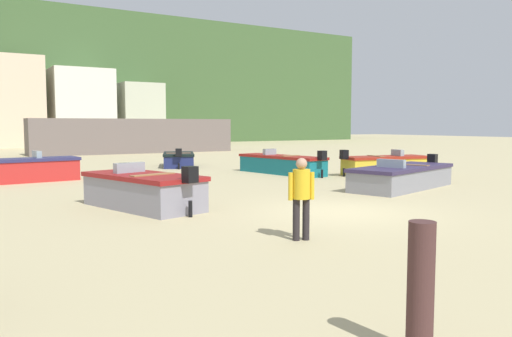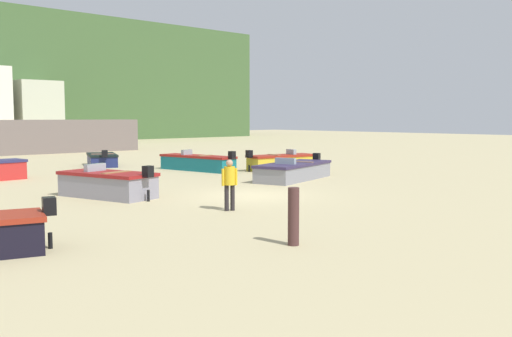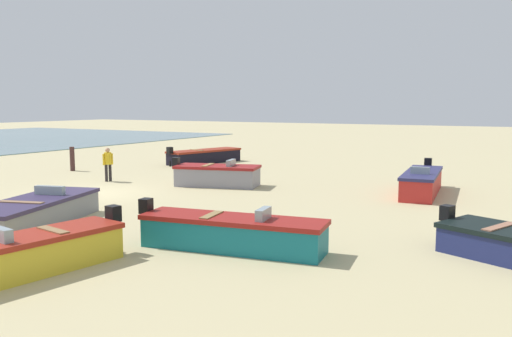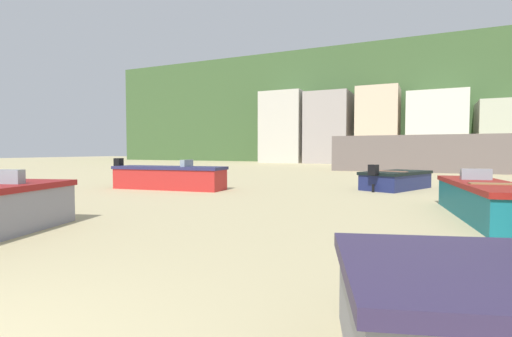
{
  "view_description": "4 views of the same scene",
  "coord_description": "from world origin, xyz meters",
  "px_view_note": "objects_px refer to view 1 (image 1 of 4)",
  "views": [
    {
      "loc": [
        -8.69,
        -10.13,
        2.26
      ],
      "look_at": [
        2.14,
        7.69,
        0.48
      ],
      "focal_mm": 35.94,
      "sensor_mm": 36.0,
      "label": 1
    },
    {
      "loc": [
        -14.13,
        -15.67,
        2.94
      ],
      "look_at": [
        4.21,
        4.25,
        0.48
      ],
      "focal_mm": 39.67,
      "sensor_mm": 36.0,
      "label": 2
    },
    {
      "loc": [
        15.73,
        16.3,
        3.68
      ],
      "look_at": [
        -1.98,
        6.45,
        1.22
      ],
      "focal_mm": 37.1,
      "sensor_mm": 36.0,
      "label": 3
    },
    {
      "loc": [
        3.35,
        -0.81,
        1.58
      ],
      "look_at": [
        -2.46,
        11.85,
        0.93
      ],
      "focal_mm": 26.54,
      "sensor_mm": 36.0,
      "label": 4
    }
  ],
  "objects_px": {
    "boat_navy_1": "(179,160)",
    "boat_grey_5": "(143,191)",
    "boat_yellow_4": "(384,165)",
    "beach_walker_foreground": "(301,192)",
    "boat_red_6": "(15,170)",
    "boat_grey_0": "(402,177)",
    "mooring_post_near_water": "(421,290)",
    "boat_teal_2": "(282,164)"
  },
  "relations": [
    {
      "from": "boat_grey_0",
      "to": "mooring_post_near_water",
      "type": "bearing_deg",
      "value": 116.89
    },
    {
      "from": "boat_navy_1",
      "to": "beach_walker_foreground",
      "type": "xyz_separation_m",
      "value": [
        -4.9,
        -17.86,
        0.57
      ]
    },
    {
      "from": "boat_grey_0",
      "to": "boat_navy_1",
      "type": "relative_size",
      "value": 1.4
    },
    {
      "from": "boat_navy_1",
      "to": "boat_grey_5",
      "type": "distance_m",
      "value": 13.98
    },
    {
      "from": "boat_grey_0",
      "to": "boat_grey_5",
      "type": "height_order",
      "value": "boat_grey_5"
    },
    {
      "from": "boat_grey_5",
      "to": "mooring_post_near_water",
      "type": "xyz_separation_m",
      "value": [
        -0.67,
        -10.06,
        0.19
      ]
    },
    {
      "from": "boat_grey_5",
      "to": "boat_navy_1",
      "type": "bearing_deg",
      "value": 47.81
    },
    {
      "from": "boat_yellow_4",
      "to": "boat_teal_2",
      "type": "bearing_deg",
      "value": -118.32
    },
    {
      "from": "boat_grey_0",
      "to": "boat_navy_1",
      "type": "distance_m",
      "value": 13.46
    },
    {
      "from": "boat_yellow_4",
      "to": "boat_navy_1",
      "type": "bearing_deg",
      "value": -136.82
    },
    {
      "from": "boat_teal_2",
      "to": "mooring_post_near_water",
      "type": "distance_m",
      "value": 18.74
    },
    {
      "from": "boat_navy_1",
      "to": "mooring_post_near_water",
      "type": "bearing_deg",
      "value": -84.62
    },
    {
      "from": "boat_teal_2",
      "to": "beach_walker_foreground",
      "type": "relative_size",
      "value": 3.17
    },
    {
      "from": "boat_grey_0",
      "to": "beach_walker_foreground",
      "type": "relative_size",
      "value": 3.23
    },
    {
      "from": "boat_navy_1",
      "to": "boat_red_6",
      "type": "bearing_deg",
      "value": -132.81
    },
    {
      "from": "boat_teal_2",
      "to": "mooring_post_near_water",
      "type": "relative_size",
      "value": 3.82
    },
    {
      "from": "boat_red_6",
      "to": "mooring_post_near_water",
      "type": "relative_size",
      "value": 3.79
    },
    {
      "from": "boat_navy_1",
      "to": "boat_yellow_4",
      "type": "relative_size",
      "value": 0.86
    },
    {
      "from": "boat_grey_5",
      "to": "boat_yellow_4",
      "type": "bearing_deg",
      "value": -0.64
    },
    {
      "from": "boat_grey_0",
      "to": "boat_red_6",
      "type": "distance_m",
      "value": 14.75
    },
    {
      "from": "boat_navy_1",
      "to": "beach_walker_foreground",
      "type": "bearing_deg",
      "value": -82.89
    },
    {
      "from": "boat_grey_0",
      "to": "boat_teal_2",
      "type": "relative_size",
      "value": 1.02
    },
    {
      "from": "boat_grey_0",
      "to": "boat_yellow_4",
      "type": "relative_size",
      "value": 1.2
    },
    {
      "from": "boat_grey_5",
      "to": "boat_red_6",
      "type": "relative_size",
      "value": 0.81
    },
    {
      "from": "boat_navy_1",
      "to": "boat_teal_2",
      "type": "height_order",
      "value": "boat_teal_2"
    },
    {
      "from": "boat_yellow_4",
      "to": "beach_walker_foreground",
      "type": "distance_m",
      "value": 14.04
    },
    {
      "from": "boat_teal_2",
      "to": "beach_walker_foreground",
      "type": "height_order",
      "value": "beach_walker_foreground"
    },
    {
      "from": "boat_red_6",
      "to": "mooring_post_near_water",
      "type": "distance_m",
      "value": 18.71
    },
    {
      "from": "boat_grey_0",
      "to": "mooring_post_near_water",
      "type": "distance_m",
      "value": 13.73
    },
    {
      "from": "boat_grey_0",
      "to": "boat_red_6",
      "type": "bearing_deg",
      "value": 34.82
    },
    {
      "from": "boat_grey_0",
      "to": "mooring_post_near_water",
      "type": "height_order",
      "value": "mooring_post_near_water"
    },
    {
      "from": "boat_grey_0",
      "to": "beach_walker_foreground",
      "type": "height_order",
      "value": "beach_walker_foreground"
    },
    {
      "from": "boat_navy_1",
      "to": "mooring_post_near_water",
      "type": "relative_size",
      "value": 2.78
    },
    {
      "from": "beach_walker_foreground",
      "to": "boat_teal_2",
      "type": "bearing_deg",
      "value": -104.51
    },
    {
      "from": "boat_yellow_4",
      "to": "beach_walker_foreground",
      "type": "height_order",
      "value": "beach_walker_foreground"
    },
    {
      "from": "boat_teal_2",
      "to": "mooring_post_near_water",
      "type": "height_order",
      "value": "mooring_post_near_water"
    },
    {
      "from": "boat_grey_0",
      "to": "boat_yellow_4",
      "type": "height_order",
      "value": "boat_yellow_4"
    },
    {
      "from": "boat_red_6",
      "to": "boat_grey_5",
      "type": "bearing_deg",
      "value": 8.68
    },
    {
      "from": "boat_yellow_4",
      "to": "mooring_post_near_water",
      "type": "relative_size",
      "value": 3.24
    },
    {
      "from": "boat_grey_0",
      "to": "boat_grey_5",
      "type": "bearing_deg",
      "value": 69.62
    },
    {
      "from": "boat_grey_5",
      "to": "boat_teal_2",
      "type": "bearing_deg",
      "value": 19.67
    },
    {
      "from": "boat_grey_0",
      "to": "boat_navy_1",
      "type": "height_order",
      "value": "boat_grey_0"
    }
  ]
}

